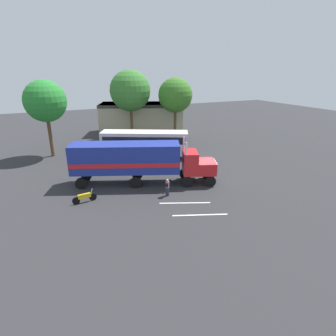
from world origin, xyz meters
name	(u,v)px	position (x,y,z in m)	size (l,w,h in m)	color
ground_plane	(205,181)	(0.00, 0.00, 0.00)	(120.00, 120.00, 0.00)	#2D2D30
lane_stripe_near	(185,203)	(-4.14, -3.50, 0.01)	(4.40, 0.16, 0.01)	silver
lane_stripe_mid	(200,215)	(-4.01, -5.83, 0.01)	(4.40, 0.16, 0.01)	silver
semi_truck	(137,160)	(-6.45, 2.32, 2.52)	(14.05, 7.64, 4.50)	red
person_bystander	(167,187)	(-4.94, -1.56, 0.89)	(0.45, 0.47, 1.63)	#2D3347
parked_bus	(145,142)	(-2.79, 10.30, 2.07)	(10.97, 7.22, 3.40)	silver
motorcycle	(85,197)	(-11.98, 0.22, 0.48)	(2.11, 0.38, 1.12)	black
tree_left	(45,101)	(-13.78, 15.82, 7.12)	(5.19, 5.19, 9.75)	brown
tree_center	(130,91)	(-1.18, 21.08, 7.65)	(6.41, 6.41, 10.88)	brown
tree_right	(175,95)	(5.02, 17.53, 7.01)	(5.36, 5.36, 9.72)	brown
building_backdrop	(142,117)	(1.81, 24.63, 2.82)	(15.65, 11.02, 5.22)	#B7AD8C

